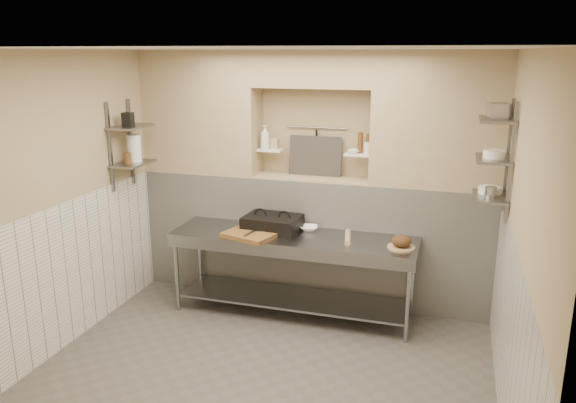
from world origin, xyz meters
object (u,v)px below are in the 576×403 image
at_px(prep_table, 293,259).
at_px(cutting_board, 249,235).
at_px(bowl_alcove, 353,151).
at_px(mixing_bowl, 309,228).
at_px(bottle_soap, 265,137).
at_px(bread_loaf, 401,241).
at_px(jug_left, 134,148).
at_px(panini_press, 272,223).
at_px(rolling_pin, 348,238).

xyz_separation_m(prep_table, cutting_board, (-0.43, -0.17, 0.28)).
bearing_deg(bowl_alcove, cutting_board, -142.14).
xyz_separation_m(mixing_bowl, bottle_soap, (-0.60, 0.31, 0.92)).
bearing_deg(prep_table, bowl_alcove, 47.48).
distance_m(mixing_bowl, bread_loaf, 1.06).
bearing_deg(jug_left, cutting_board, -3.42).
xyz_separation_m(prep_table, bread_loaf, (1.13, -0.05, 0.33)).
bearing_deg(panini_press, rolling_pin, -2.56).
bearing_deg(bread_loaf, rolling_pin, 171.97).
xyz_separation_m(bottle_soap, jug_left, (-1.29, -0.63, -0.09)).
distance_m(panini_press, bottle_soap, 0.99).
bearing_deg(prep_table, jug_left, -177.15).
bearing_deg(panini_press, bread_loaf, -3.18).
bearing_deg(cutting_board, panini_press, 61.18).
height_order(mixing_bowl, bottle_soap, bottle_soap).
bearing_deg(rolling_pin, prep_table, -177.52).
relative_size(panini_press, bowl_alcove, 4.79).
distance_m(mixing_bowl, bottle_soap, 1.14).
bearing_deg(mixing_bowl, jug_left, -170.31).
distance_m(mixing_bowl, rolling_pin, 0.51).
relative_size(prep_table, cutting_board, 5.06).
bearing_deg(prep_table, bread_loaf, -2.65).
bearing_deg(cutting_board, mixing_bowl, 36.81).
bearing_deg(jug_left, mixing_bowl, 9.69).
bearing_deg(panini_press, mixing_bowl, 20.50).
height_order(prep_table, jug_left, jug_left).
bearing_deg(prep_table, mixing_bowl, 64.21).
relative_size(cutting_board, bowl_alcove, 3.99).
relative_size(rolling_pin, bottle_soap, 1.47).
distance_m(bottle_soap, jug_left, 1.44).
xyz_separation_m(cutting_board, bread_loaf, (1.56, 0.12, 0.05)).
bearing_deg(panini_press, cutting_board, -114.93).
xyz_separation_m(panini_press, jug_left, (-1.51, -0.21, 0.78)).
bearing_deg(rolling_pin, panini_press, 173.55).
bearing_deg(bread_loaf, panini_press, 172.93).
relative_size(cutting_board, jug_left, 1.74).
bearing_deg(mixing_bowl, prep_table, -115.79).
xyz_separation_m(rolling_pin, bottle_soap, (-1.07, 0.52, 0.92)).
distance_m(panini_press, cutting_board, 0.34).
bearing_deg(jug_left, bread_loaf, 0.71).
height_order(bread_loaf, bowl_alcove, bowl_alcove).
distance_m(rolling_pin, bread_loaf, 0.56).
height_order(cutting_board, bowl_alcove, bowl_alcove).
xyz_separation_m(cutting_board, bottle_soap, (-0.06, 0.71, 0.92)).
bearing_deg(bread_loaf, cutting_board, -175.71).
relative_size(prep_table, bottle_soap, 9.68).
relative_size(panini_press, mixing_bowl, 3.17).
relative_size(bread_loaf, jug_left, 0.66).
distance_m(cutting_board, jug_left, 1.59).
height_order(mixing_bowl, jug_left, jug_left).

